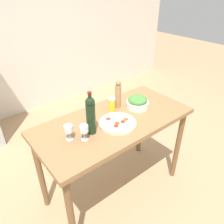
{
  "coord_description": "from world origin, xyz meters",
  "views": [
    {
      "loc": [
        -1.06,
        -1.27,
        2.01
      ],
      "look_at": [
        0.0,
        0.03,
        0.99
      ],
      "focal_mm": 35.0,
      "sensor_mm": 36.0,
      "label": 1
    }
  ],
  "objects": [
    {
      "name": "salt_canister",
      "position": [
        0.08,
        0.13,
        0.99
      ],
      "size": [
        0.06,
        0.06,
        0.13
      ],
      "color": "yellow",
      "rests_on": "prep_counter"
    },
    {
      "name": "pepper_mill",
      "position": [
        0.17,
        0.15,
        1.06
      ],
      "size": [
        0.06,
        0.06,
        0.28
      ],
      "color": "#AD7F51",
      "rests_on": "prep_counter"
    },
    {
      "name": "wine_bottle",
      "position": [
        -0.27,
        -0.03,
        1.1
      ],
      "size": [
        0.08,
        0.08,
        0.37
      ],
      "color": "black",
      "rests_on": "prep_counter"
    },
    {
      "name": "wall_back",
      "position": [
        0.0,
        2.31,
        1.3
      ],
      "size": [
        6.4,
        0.08,
        2.6
      ],
      "color": "silver",
      "rests_on": "ground_plane"
    },
    {
      "name": "ground_plane",
      "position": [
        0.0,
        0.0,
        0.0
      ],
      "size": [
        14.0,
        14.0,
        0.0
      ],
      "primitive_type": "plane",
      "color": "tan"
    },
    {
      "name": "wine_glass_near",
      "position": [
        -0.37,
        -0.08,
        1.02
      ],
      "size": [
        0.07,
        0.07,
        0.13
      ],
      "color": "silver",
      "rests_on": "prep_counter"
    },
    {
      "name": "prep_counter",
      "position": [
        0.0,
        0.0,
        0.81
      ],
      "size": [
        1.45,
        0.69,
        0.93
      ],
      "color": "olive",
      "rests_on": "ground_plane"
    },
    {
      "name": "salad_bowl",
      "position": [
        0.31,
        0.03,
        0.98
      ],
      "size": [
        0.22,
        0.22,
        0.12
      ],
      "color": "white",
      "rests_on": "prep_counter"
    },
    {
      "name": "wine_glass_far",
      "position": [
        -0.46,
        -0.0,
        1.02
      ],
      "size": [
        0.07,
        0.07,
        0.13
      ],
      "color": "silver",
      "rests_on": "prep_counter"
    },
    {
      "name": "homemade_pizza",
      "position": [
        -0.03,
        -0.08,
        0.94
      ],
      "size": [
        0.33,
        0.33,
        0.03
      ],
      "color": "beige",
      "rests_on": "prep_counter"
    }
  ]
}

